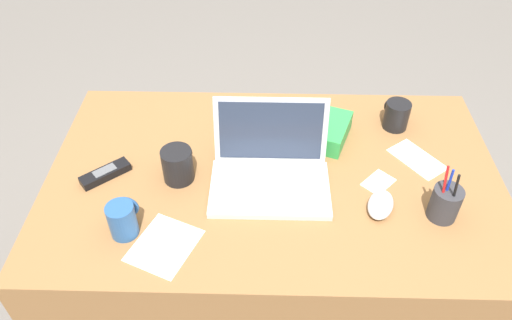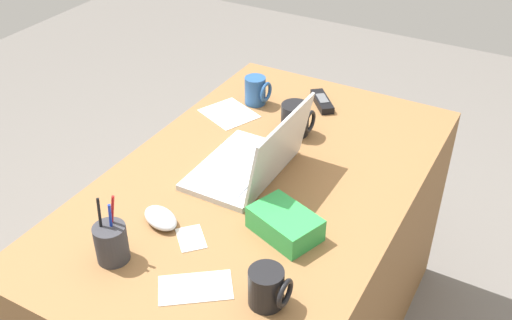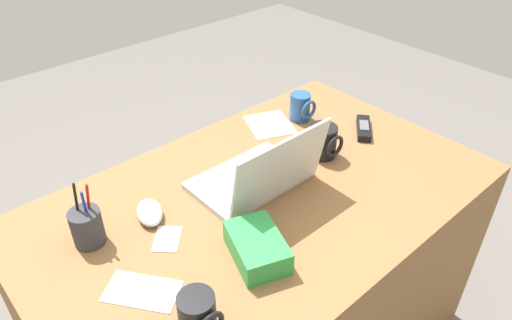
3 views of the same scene
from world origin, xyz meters
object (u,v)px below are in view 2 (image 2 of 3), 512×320
(coffee_mug_tall, at_px, (268,288))
(pen_holder, at_px, (111,243))
(coffee_mug_white, at_px, (256,91))
(cordless_phone, at_px, (322,101))
(laptop, at_px, (252,162))
(coffee_mug_spare, at_px, (296,119))
(snack_bag, at_px, (285,224))
(computer_mouse, at_px, (161,218))

(coffee_mug_tall, height_order, pen_holder, pen_holder)
(coffee_mug_white, bearing_deg, cordless_phone, 117.07)
(laptop, height_order, coffee_mug_spare, laptop)
(coffee_mug_white, xyz_separation_m, snack_bag, (0.56, 0.39, -0.02))
(cordless_phone, bearing_deg, pen_holder, -7.68)
(coffee_mug_spare, distance_m, cordless_phone, 0.22)
(computer_mouse, relative_size, coffee_mug_tall, 1.22)
(computer_mouse, relative_size, pen_holder, 0.64)
(coffee_mug_white, distance_m, cordless_phone, 0.23)
(computer_mouse, xyz_separation_m, coffee_mug_tall, (0.11, 0.37, 0.03))
(coffee_mug_spare, bearing_deg, pen_holder, -10.18)
(coffee_mug_tall, distance_m, snack_bag, 0.24)
(coffee_mug_white, distance_m, pen_holder, 0.85)
(pen_holder, bearing_deg, coffee_mug_tall, 98.13)
(coffee_mug_tall, bearing_deg, coffee_mug_white, -149.42)
(laptop, distance_m, coffee_mug_tall, 0.49)
(laptop, distance_m, snack_bag, 0.27)
(laptop, height_order, snack_bag, laptop)
(laptop, relative_size, computer_mouse, 2.99)
(coffee_mug_tall, height_order, coffee_mug_spare, coffee_mug_spare)
(coffee_mug_white, relative_size, pen_holder, 0.55)
(coffee_mug_tall, bearing_deg, pen_holder, -81.87)
(pen_holder, bearing_deg, coffee_mug_spare, 169.82)
(coffee_mug_white, xyz_separation_m, coffee_mug_spare, (0.11, 0.21, 0.00))
(coffee_mug_tall, distance_m, coffee_mug_spare, 0.72)
(laptop, bearing_deg, coffee_mug_spare, 178.05)
(computer_mouse, distance_m, snack_bag, 0.32)
(coffee_mug_white, xyz_separation_m, cordless_phone, (-0.10, 0.20, -0.04))
(pen_holder, bearing_deg, computer_mouse, 172.73)
(snack_bag, bearing_deg, pen_holder, -48.60)
(laptop, height_order, coffee_mug_tall, laptop)
(computer_mouse, height_order, cordless_phone, computer_mouse)
(snack_bag, bearing_deg, coffee_mug_tall, 17.53)
(cordless_phone, height_order, pen_holder, pen_holder)
(computer_mouse, bearing_deg, coffee_mug_white, -150.94)
(coffee_mug_white, distance_m, coffee_mug_spare, 0.24)
(coffee_mug_white, distance_m, snack_bag, 0.69)
(laptop, distance_m, pen_holder, 0.48)
(coffee_mug_white, bearing_deg, laptop, 27.54)
(computer_mouse, bearing_deg, snack_bag, 132.93)
(coffee_mug_tall, distance_m, cordless_phone, 0.93)
(laptop, relative_size, coffee_mug_tall, 3.65)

